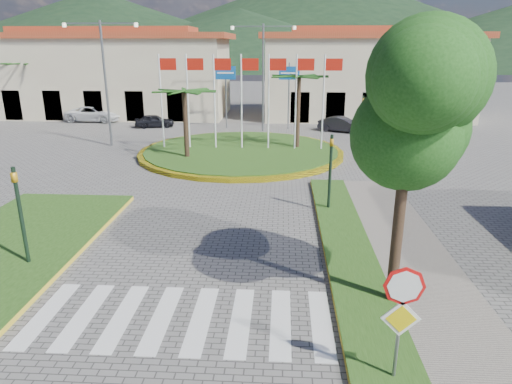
# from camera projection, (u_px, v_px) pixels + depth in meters

# --- Properties ---
(sidewalk_right) EXTENTS (4.00, 28.00, 0.15)m
(sidewalk_right) POSITION_uv_depth(u_px,v_px,m) (448.00, 382.00, 9.21)
(sidewalk_right) COLOR gray
(sidewalk_right) RESTS_ON ground
(verge_right) EXTENTS (1.60, 28.00, 0.18)m
(verge_right) POSITION_uv_depth(u_px,v_px,m) (388.00, 379.00, 9.28)
(verge_right) COLOR #234814
(verge_right) RESTS_ON ground
(crosswalk) EXTENTS (8.00, 3.00, 0.01)m
(crosswalk) POSITION_uv_depth(u_px,v_px,m) (177.00, 318.00, 11.47)
(crosswalk) COLOR silver
(crosswalk) RESTS_ON ground
(roundabout_island) EXTENTS (12.70, 12.70, 6.00)m
(roundabout_island) POSITION_uv_depth(u_px,v_px,m) (241.00, 151.00, 28.50)
(roundabout_island) COLOR yellow
(roundabout_island) RESTS_ON ground
(stop_sign) EXTENTS (0.80, 0.11, 2.65)m
(stop_sign) POSITION_uv_depth(u_px,v_px,m) (402.00, 307.00, 8.71)
(stop_sign) COLOR slate
(stop_sign) RESTS_ON ground
(deciduous_tree) EXTENTS (3.60, 3.60, 6.80)m
(deciduous_tree) POSITION_uv_depth(u_px,v_px,m) (410.00, 108.00, 10.51)
(deciduous_tree) COLOR black
(deciduous_tree) RESTS_ON ground
(traffic_light_left) EXTENTS (0.15, 0.18, 3.20)m
(traffic_light_left) POSITION_uv_depth(u_px,v_px,m) (20.00, 208.00, 13.53)
(traffic_light_left) COLOR black
(traffic_light_left) RESTS_ON ground
(traffic_light_right) EXTENTS (0.15, 0.18, 3.20)m
(traffic_light_right) POSITION_uv_depth(u_px,v_px,m) (330.00, 166.00, 18.21)
(traffic_light_right) COLOR black
(traffic_light_right) RESTS_ON ground
(traffic_light_far) EXTENTS (0.18, 0.15, 3.20)m
(traffic_light_far) POSITION_uv_depth(u_px,v_px,m) (362.00, 115.00, 31.30)
(traffic_light_far) COLOR black
(traffic_light_far) RESTS_ON ground
(direction_sign_west) EXTENTS (1.60, 0.14, 5.20)m
(direction_sign_west) POSITION_uv_depth(u_px,v_px,m) (226.00, 84.00, 36.08)
(direction_sign_west) COLOR slate
(direction_sign_west) RESTS_ON ground
(direction_sign_east) EXTENTS (1.60, 0.14, 5.20)m
(direction_sign_east) POSITION_uv_depth(u_px,v_px,m) (289.00, 84.00, 35.81)
(direction_sign_east) COLOR slate
(direction_sign_east) RESTS_ON ground
(street_lamp_centre) EXTENTS (4.80, 0.16, 8.00)m
(street_lamp_centre) POSITION_uv_depth(u_px,v_px,m) (263.00, 72.00, 34.70)
(street_lamp_centre) COLOR slate
(street_lamp_centre) RESTS_ON ground
(street_lamp_west) EXTENTS (4.80, 0.16, 8.00)m
(street_lamp_west) POSITION_uv_depth(u_px,v_px,m) (105.00, 77.00, 29.56)
(street_lamp_west) COLOR slate
(street_lamp_west) RESTS_ON ground
(building_left) EXTENTS (23.32, 9.54, 8.05)m
(building_left) POSITION_uv_depth(u_px,v_px,m) (109.00, 73.00, 43.31)
(building_left) COLOR #C7B497
(building_left) RESTS_ON ground
(building_right) EXTENTS (19.08, 9.54, 8.05)m
(building_right) POSITION_uv_depth(u_px,v_px,m) (364.00, 74.00, 41.97)
(building_right) COLOR #C7B497
(building_right) RESTS_ON ground
(hill_far_west) EXTENTS (140.00, 140.00, 22.00)m
(hill_far_west) POSITION_uv_depth(u_px,v_px,m) (97.00, 29.00, 140.21)
(hill_far_west) COLOR black
(hill_far_west) RESTS_ON ground
(hill_far_mid) EXTENTS (180.00, 180.00, 30.00)m
(hill_far_mid) POSITION_uv_depth(u_px,v_px,m) (321.00, 17.00, 154.05)
(hill_far_mid) COLOR black
(hill_far_mid) RESTS_ON ground
(hill_near_back) EXTENTS (110.00, 110.00, 16.00)m
(hill_near_back) POSITION_uv_depth(u_px,v_px,m) (240.00, 38.00, 129.14)
(hill_near_back) COLOR black
(hill_near_back) RESTS_ON ground
(white_van) EXTENTS (4.95, 2.49, 1.35)m
(white_van) POSITION_uv_depth(u_px,v_px,m) (94.00, 114.00, 40.31)
(white_van) COLOR silver
(white_van) RESTS_ON ground
(car_dark_a) EXTENTS (3.36, 1.99, 1.07)m
(car_dark_a) POSITION_uv_depth(u_px,v_px,m) (154.00, 121.00, 37.54)
(car_dark_a) COLOR black
(car_dark_a) RESTS_ON ground
(car_dark_b) EXTENTS (3.76, 2.54, 1.17)m
(car_dark_b) POSITION_uv_depth(u_px,v_px,m) (342.00, 124.00, 35.57)
(car_dark_b) COLOR black
(car_dark_b) RESTS_ON ground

